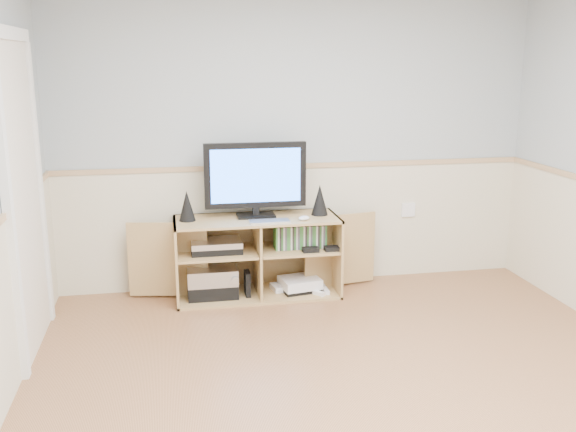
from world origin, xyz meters
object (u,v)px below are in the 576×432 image
(keyboard, at_px, (269,221))
(game_consoles, at_px, (298,284))
(monitor, at_px, (255,177))
(media_cabinet, at_px, (256,254))

(keyboard, height_order, game_consoles, keyboard)
(monitor, relative_size, game_consoles, 1.77)
(monitor, xyz_separation_m, game_consoles, (0.34, -0.06, -0.90))
(media_cabinet, xyz_separation_m, monitor, (-0.00, -0.01, 0.64))
(media_cabinet, xyz_separation_m, game_consoles, (0.34, -0.07, -0.26))
(game_consoles, bearing_deg, monitor, 169.85)
(keyboard, bearing_deg, media_cabinet, 111.47)
(monitor, height_order, game_consoles, monitor)
(media_cabinet, height_order, game_consoles, media_cabinet)
(media_cabinet, bearing_deg, game_consoles, -11.67)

